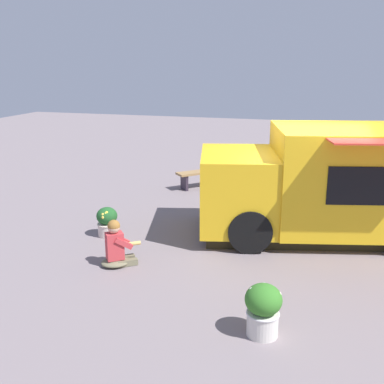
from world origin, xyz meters
TOP-DOWN VIEW (x-y plane):
  - ground_plane at (0.00, 0.00)m, footprint 40.00×40.00m
  - food_truck at (-0.57, -0.19)m, footprint 5.45×3.48m
  - person_customer at (3.06, 2.47)m, footprint 0.74×0.69m
  - planter_flowering_near at (0.22, 3.96)m, footprint 0.50×0.50m
  - planter_flowering_far at (3.88, 1.18)m, footprint 0.44×0.44m
  - plaza_bench at (2.86, -3.27)m, footprint 1.62×1.60m

SIDE VIEW (x-z plane):
  - ground_plane at x=0.00m, z-range 0.00..0.00m
  - planter_flowering_far at x=3.88m, z-range 0.01..0.63m
  - person_customer at x=3.06m, z-range -0.09..0.77m
  - plaza_bench at x=2.86m, z-range 0.13..0.63m
  - planter_flowering_near at x=0.22m, z-range 0.03..0.77m
  - food_truck at x=-0.57m, z-range -0.05..2.23m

